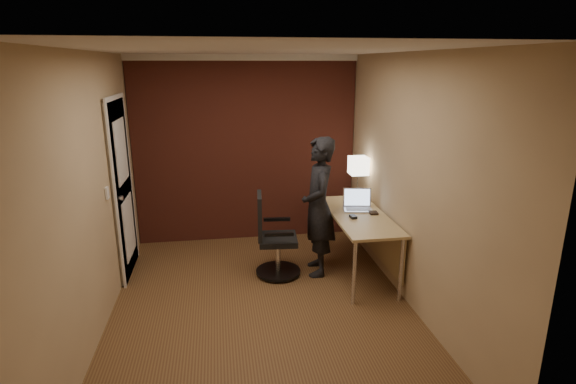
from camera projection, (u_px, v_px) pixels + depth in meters
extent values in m
plane|color=brown|center=(263.00, 307.00, 4.56)|extent=(4.00, 4.00, 0.00)
plane|color=white|center=(258.00, 50.00, 3.87)|extent=(4.00, 4.00, 0.00)
plane|color=tan|center=(246.00, 150.00, 6.12)|extent=(3.00, 0.00, 3.00)
plane|color=tan|center=(298.00, 292.00, 2.32)|extent=(3.00, 0.00, 3.00)
plane|color=tan|center=(93.00, 196.00, 3.99)|extent=(0.00, 4.00, 4.00)
plane|color=tan|center=(411.00, 183.00, 4.44)|extent=(0.00, 4.00, 4.00)
cube|color=maroon|center=(246.00, 150.00, 6.09)|extent=(2.98, 0.06, 2.50)
cube|color=silver|center=(244.00, 57.00, 5.74)|extent=(3.00, 0.08, 0.08)
cube|color=silver|center=(298.00, 47.00, 2.02)|extent=(3.00, 0.08, 0.08)
cube|color=silver|center=(80.00, 54.00, 3.66)|extent=(0.08, 4.00, 0.08)
cube|color=silver|center=(417.00, 55.00, 4.10)|extent=(0.08, 4.00, 0.08)
cube|color=silver|center=(122.00, 190.00, 5.11)|extent=(0.05, 0.82, 2.02)
cube|color=silver|center=(124.00, 190.00, 5.11)|extent=(0.02, 0.92, 2.12)
cylinder|color=silver|center=(121.00, 198.00, 4.80)|extent=(0.05, 0.05, 0.05)
cube|color=silver|center=(107.00, 193.00, 4.45)|extent=(0.02, 0.08, 0.12)
cube|color=tan|center=(359.00, 215.00, 5.13)|extent=(0.60, 1.50, 0.03)
cube|color=tan|center=(381.00, 237.00, 5.25)|extent=(0.02, 1.38, 0.54)
cylinder|color=silver|center=(354.00, 273.00, 4.54)|extent=(0.04, 0.04, 0.70)
cylinder|color=silver|center=(323.00, 226.00, 5.85)|extent=(0.04, 0.04, 0.70)
cylinder|color=silver|center=(401.00, 269.00, 4.61)|extent=(0.04, 0.04, 0.70)
cylinder|color=silver|center=(360.00, 224.00, 5.92)|extent=(0.04, 0.04, 0.70)
cube|color=silver|center=(357.00, 197.00, 5.74)|extent=(0.11, 0.11, 0.01)
cylinder|color=silver|center=(358.00, 186.00, 5.69)|extent=(0.01, 0.01, 0.30)
cube|color=white|center=(358.00, 166.00, 5.62)|extent=(0.22, 0.22, 0.22)
cube|color=silver|center=(358.00, 209.00, 5.27)|extent=(0.37, 0.28, 0.01)
cube|color=silver|center=(357.00, 197.00, 5.34)|extent=(0.33, 0.11, 0.22)
cube|color=#B2CCF2|center=(357.00, 197.00, 5.34)|extent=(0.30, 0.10, 0.19)
cube|color=gray|center=(358.00, 209.00, 5.25)|extent=(0.30, 0.18, 0.00)
cube|color=black|center=(353.00, 217.00, 4.99)|extent=(0.07, 0.11, 0.03)
cube|color=black|center=(374.00, 213.00, 5.14)|extent=(0.10, 0.12, 0.02)
cylinder|color=black|center=(278.00, 271.00, 5.27)|extent=(0.52, 0.52, 0.03)
cylinder|color=silver|center=(278.00, 256.00, 5.22)|extent=(0.06, 0.06, 0.39)
cube|color=black|center=(278.00, 239.00, 5.16)|extent=(0.46, 0.46, 0.07)
cube|color=black|center=(260.00, 216.00, 5.07)|extent=(0.08, 0.39, 0.51)
cube|color=black|center=(277.00, 219.00, 5.35)|extent=(0.32, 0.07, 0.04)
cube|color=black|center=(279.00, 234.00, 4.89)|extent=(0.32, 0.07, 0.04)
imported|color=black|center=(318.00, 207.00, 5.13)|extent=(0.43, 0.62, 1.61)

